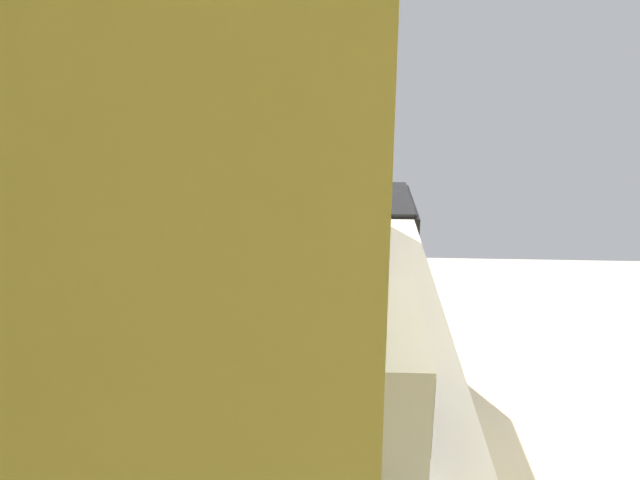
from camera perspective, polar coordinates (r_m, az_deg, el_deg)
wall_back at (r=1.80m, az=-9.00°, el=2.53°), size 4.01×0.12×2.57m
upper_cabinets at (r=1.31m, az=-3.88°, el=17.75°), size 2.26×0.31×0.59m
oven_range at (r=3.43m, az=2.75°, el=-3.57°), size 0.67×0.65×1.10m
microwave at (r=1.45m, az=1.47°, el=-11.51°), size 0.46×0.38×0.26m
bowl at (r=2.37m, az=3.13°, el=-1.86°), size 0.16×0.16×0.05m
kettle at (r=2.04m, az=3.21°, el=-3.55°), size 0.16×0.11×0.19m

